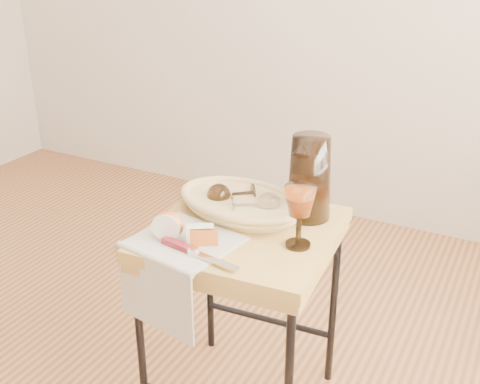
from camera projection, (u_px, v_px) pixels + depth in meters
The scene contains 10 objects.
side_table at pixel (243, 322), 1.81m from camera, with size 0.51×0.51×0.65m, color olive, non-canonical shape.
tea_towel at pixel (185, 241), 1.60m from camera, with size 0.26×0.24×0.01m, color beige.
bread_basket at pixel (241, 205), 1.75m from camera, with size 0.36×0.25×0.05m, color tan, non-canonical shape.
goblet_lying_a at pixel (234, 194), 1.77m from camera, with size 0.12×0.07×0.07m, color #352312, non-canonical shape.
goblet_lying_b at pixel (253, 205), 1.71m from camera, with size 0.12×0.07×0.07m, color white, non-canonical shape.
pitcher at pixel (310, 177), 1.69m from camera, with size 0.17×0.25×0.29m, color black, non-canonical shape.
wine_goblet at pixel (299, 217), 1.55m from camera, with size 0.09×0.09×0.18m, color white, non-canonical shape.
apple_half at pixel (168, 225), 1.60m from camera, with size 0.09×0.04×0.08m, color #B30B08.
apple_wedge at pixel (200, 235), 1.57m from camera, with size 0.07×0.04×0.05m, color white.
table_knife at pixel (196, 252), 1.52m from camera, with size 0.24×0.03×0.02m, color silver, non-canonical shape.
Camera 1 is at (1.29, -1.03, 1.43)m, focal length 44.10 mm.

